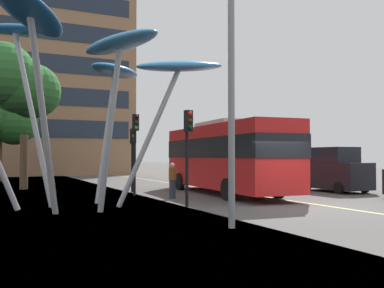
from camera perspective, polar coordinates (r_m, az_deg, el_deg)
The scene contains 12 objects.
ground at distance 16.32m, azimuth 11.42°, elevation -8.49°, with size 120.00×240.00×0.10m.
red_bus at distance 22.14m, azimuth 4.36°, elevation -1.36°, with size 3.35×10.96×3.68m.
leaf_sculpture at distance 16.88m, azimuth -13.95°, elevation 10.64°, with size 11.40×9.12×7.50m.
traffic_light_kerb_near at distance 16.33m, azimuth -0.54°, elevation 0.93°, with size 0.28×0.42×3.64m.
traffic_light_kerb_far at distance 21.30m, azimuth -7.45°, elevation 0.93°, with size 0.28×0.42×3.96m.
traffic_light_island_mid at distance 23.15m, azimuth -7.76°, elevation -0.27°, with size 0.28×0.42×3.37m.
car_parked_mid at distance 24.76m, azimuth 18.19°, elevation -3.38°, with size 1.98×3.96×2.40m.
car_parked_far at distance 30.18m, azimuth 10.14°, elevation -3.36°, with size 1.96×4.19×2.10m.
street_lamp at distance 12.22m, azimuth 6.34°, elevation 12.93°, with size 1.39×0.44×7.89m.
tree_pavement_near at distance 26.57m, azimuth -21.98°, elevation 7.44°, with size 4.96×3.98×8.21m.
tree_pavement_far at distance 35.77m, azimuth -23.52°, elevation 3.27°, with size 4.75×4.06×7.00m.
pedestrian at distance 19.78m, azimuth -2.58°, elevation -4.82°, with size 0.34×0.34×1.62m.
Camera 1 is at (-10.38, -13.01, 1.91)m, focal length 40.68 mm.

